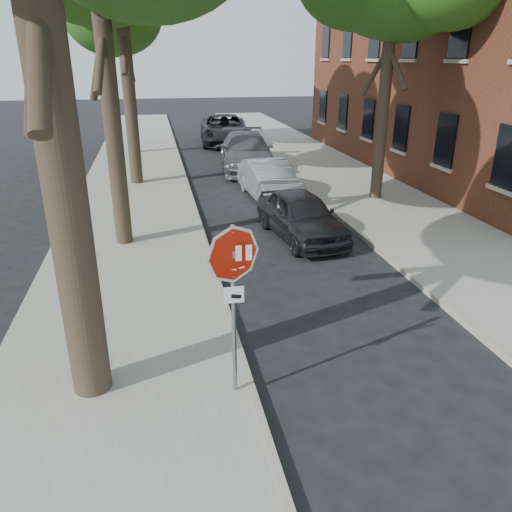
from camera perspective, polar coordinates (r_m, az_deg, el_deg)
The scene contains 11 objects.
ground at distance 7.95m, azimuth 2.78°, elevation -15.07°, with size 120.00×120.00×0.00m, color black.
sidewalk_left at distance 18.78m, azimuth -13.83°, elevation 6.62°, with size 4.00×55.00×0.12m, color gray.
sidewalk_right at distance 20.25m, azimuth 11.14°, elevation 7.92°, with size 4.00×55.00×0.12m, color gray.
curb_left at distance 18.79m, azimuth -7.54°, elevation 7.09°, with size 0.12×55.00×0.13m, color #9E9384.
curb_right at distance 19.57m, azimuth 5.52°, elevation 7.77°, with size 0.12×55.00×0.13m, color #9E9384.
stop_sign at distance 6.81m, azimuth -2.59°, elevation -2.69°, with size 0.76×0.34×2.61m.
tree_far at distance 27.40m, azimuth -15.29°, elevation 26.21°, with size 5.29×4.91×9.33m.
car_a at distance 14.01m, azimuth 5.16°, elevation 4.64°, with size 1.56×3.88×1.32m, color black.
car_b at distance 18.03m, azimuth 1.55°, elevation 8.64°, with size 1.43×4.09×1.35m, color #A0A1A8.
car_c at distance 22.94m, azimuth -1.09°, elevation 11.83°, with size 2.26×5.56×1.61m, color #545459.
car_d at distance 30.16m, azimuth -3.56°, elevation 14.23°, with size 2.75×5.96×1.66m, color black.
Camera 1 is at (-1.63, -6.16, 4.77)m, focal length 35.00 mm.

